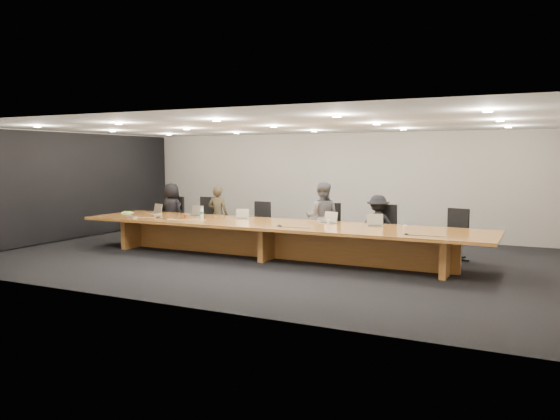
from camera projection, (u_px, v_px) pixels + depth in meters
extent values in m
plane|color=black|center=(274.00, 258.00, 11.65)|extent=(12.00, 12.00, 0.00)
cube|color=beige|center=(339.00, 184.00, 15.09)|extent=(12.00, 0.02, 2.80)
cube|color=black|center=(69.00, 187.00, 14.11)|extent=(0.08, 7.84, 2.74)
cube|color=#9A5B21|center=(274.00, 224.00, 11.58)|extent=(9.00, 1.80, 0.06)
cube|color=brown|center=(274.00, 242.00, 11.61)|extent=(7.65, 0.15, 0.69)
cube|color=brown|center=(141.00, 232.00, 13.18)|extent=(0.12, 1.26, 0.69)
cube|color=brown|center=(274.00, 242.00, 11.61)|extent=(0.12, 1.26, 0.69)
cube|color=brown|center=(448.00, 255.00, 10.04)|extent=(0.12, 1.26, 0.69)
imported|color=black|center=(171.00, 211.00, 14.16)|extent=(0.77, 0.56, 1.47)
imported|color=#322C1B|center=(218.00, 215.00, 13.59)|extent=(0.56, 0.41, 1.43)
imported|color=#525254|center=(322.00, 217.00, 12.29)|extent=(0.89, 0.76, 1.59)
imported|color=black|center=(378.00, 225.00, 11.89)|extent=(0.94, 0.68, 1.32)
cylinder|color=silver|center=(202.00, 213.00, 12.50)|extent=(0.09, 0.09, 0.24)
cylinder|color=brown|center=(186.00, 216.00, 12.42)|extent=(0.08, 0.08, 0.10)
cone|color=silver|center=(329.00, 222.00, 11.36)|extent=(0.11, 0.11, 0.10)
cone|color=silver|center=(405.00, 228.00, 10.44)|extent=(0.10, 0.10, 0.09)
cube|color=white|center=(127.00, 213.00, 13.66)|extent=(0.24, 0.19, 0.01)
cube|color=#6FD338|center=(127.00, 212.00, 13.66)|extent=(0.19, 0.13, 0.03)
cube|color=#ADADB2|center=(132.00, 217.00, 12.55)|extent=(0.20, 0.15, 0.03)
cone|color=black|center=(158.00, 217.00, 12.55)|extent=(0.15, 0.15, 0.03)
cone|color=black|center=(279.00, 225.00, 11.01)|extent=(0.17, 0.17, 0.03)
cone|color=black|center=(406.00, 234.00, 9.85)|extent=(0.11, 0.11, 0.03)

